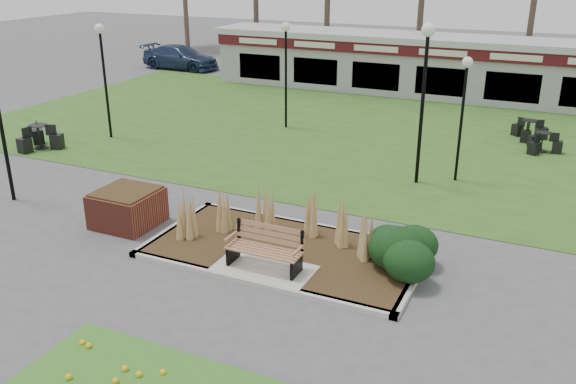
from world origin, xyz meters
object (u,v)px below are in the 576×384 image
at_px(bistro_set_a, 40,140).
at_px(bistro_set_b, 528,133).
at_px(bistro_set_c, 541,145).
at_px(car_silver, 274,47).
at_px(food_pavilion, 448,67).
at_px(lamp_post_mid_left, 102,56).
at_px(car_blue, 181,57).
at_px(lamp_post_far_right, 464,92).
at_px(lamp_post_far_left, 286,52).
at_px(brick_planter, 127,207).
at_px(park_bench, 266,247).
at_px(car_black, 329,52).
at_px(lamp_post_mid_right, 425,69).

height_order(bistro_set_a, bistro_set_b, bistro_set_a).
relative_size(bistro_set_c, car_silver, 0.29).
bearing_deg(car_silver, food_pavilion, -111.25).
bearing_deg(lamp_post_mid_left, car_blue, 114.02).
bearing_deg(lamp_post_far_right, lamp_post_far_left, 155.31).
bearing_deg(lamp_post_far_left, lamp_post_mid_left, -142.93).
distance_m(brick_planter, car_blue, 23.30).
height_order(park_bench, food_pavilion, food_pavilion).
distance_m(lamp_post_mid_left, car_black, 19.98).
xyz_separation_m(park_bench, car_silver, (-12.91, 26.75, 0.19)).
height_order(lamp_post_far_left, bistro_set_a, lamp_post_far_left).
relative_size(lamp_post_mid_right, car_blue, 0.98).
relative_size(food_pavilion, car_silver, 5.38).
bearing_deg(lamp_post_far_left, food_pavilion, 61.35).
xyz_separation_m(lamp_post_mid_right, lamp_post_far_right, (1.05, 0.72, -0.72)).
relative_size(food_pavilion, bistro_set_b, 18.15).
bearing_deg(bistro_set_b, lamp_post_mid_right, -112.59).
xyz_separation_m(lamp_post_far_left, bistro_set_c, (9.64, 0.85, -2.77)).
bearing_deg(lamp_post_mid_left, bistro_set_b, 24.09).
distance_m(park_bench, food_pavilion, 19.73).
bearing_deg(lamp_post_far_left, bistro_set_a, -137.18).
distance_m(lamp_post_mid_right, car_blue, 22.85).
height_order(food_pavilion, car_silver, food_pavilion).
distance_m(bistro_set_c, car_black, 20.28).
bearing_deg(lamp_post_far_left, brick_planter, -88.31).
height_order(lamp_post_mid_right, bistro_set_c, lamp_post_mid_right).
distance_m(food_pavilion, lamp_post_far_right, 12.40).
height_order(food_pavilion, lamp_post_mid_left, lamp_post_mid_left).
distance_m(brick_planter, lamp_post_far_right, 10.21).
distance_m(brick_planter, bistro_set_c, 14.58).
distance_m(lamp_post_mid_left, lamp_post_mid_right, 11.87).
bearing_deg(car_black, lamp_post_mid_left, 168.35).
bearing_deg(bistro_set_c, lamp_post_far_left, -174.97).
height_order(lamp_post_far_left, bistro_set_c, lamp_post_far_left).
xyz_separation_m(lamp_post_far_right, car_black, (-11.65, 19.06, -2.10)).
height_order(food_pavilion, lamp_post_far_right, lamp_post_far_right).
bearing_deg(food_pavilion, brick_planter, -103.06).
xyz_separation_m(brick_planter, car_blue, (-11.94, 20.00, 0.23)).
bearing_deg(lamp_post_mid_left, food_pavilion, 51.37).
xyz_separation_m(lamp_post_far_left, car_blue, (-11.64, 9.65, -2.32)).
distance_m(food_pavilion, lamp_post_mid_right, 13.01).
distance_m(bistro_set_a, car_silver, 22.05).
bearing_deg(lamp_post_mid_left, park_bench, -34.30).
relative_size(food_pavilion, lamp_post_mid_right, 5.12).
height_order(food_pavilion, bistro_set_a, food_pavilion).
relative_size(brick_planter, lamp_post_far_right, 0.39).
bearing_deg(brick_planter, bistro_set_c, 50.18).
bearing_deg(bistro_set_b, park_bench, -107.98).
distance_m(brick_planter, lamp_post_far_left, 10.67).
height_order(park_bench, car_blue, car_blue).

